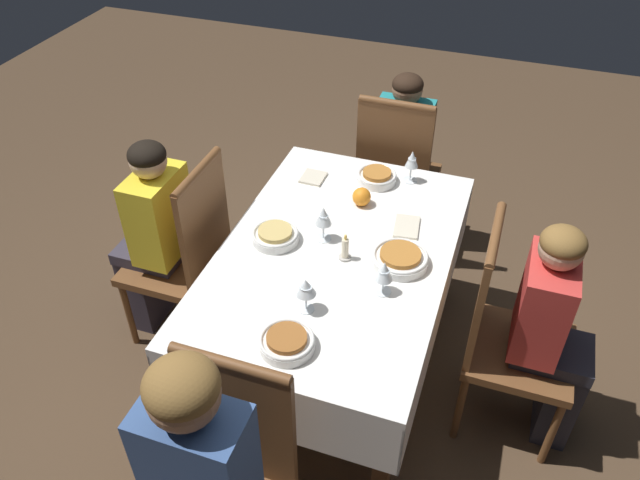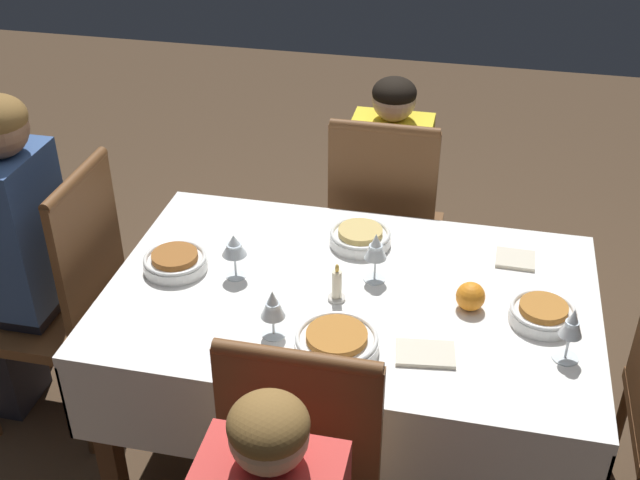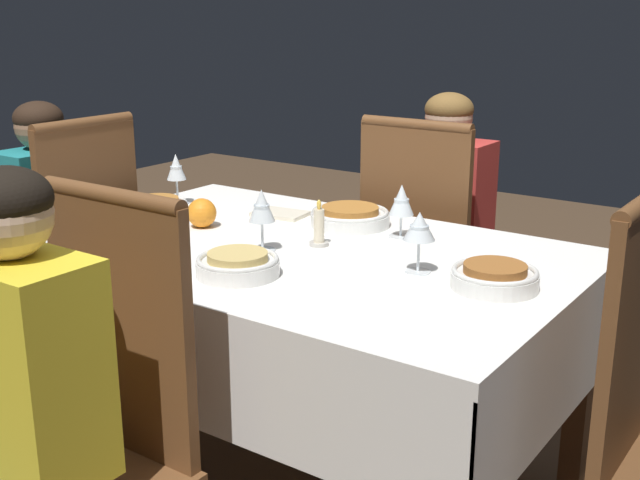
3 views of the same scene
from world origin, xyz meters
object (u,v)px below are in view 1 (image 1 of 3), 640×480
candle_centerpiece (345,250)px  bowl_south (400,258)px  chair_south (504,329)px  person_child_yellow (153,233)px  person_child_teal (404,149)px  bowl_north (275,235)px  chair_north (187,250)px  wine_glass_east (412,160)px  orange_fruit (362,197)px  bowl_east (377,177)px  bowl_west (288,342)px  wine_glass_west (305,288)px  person_child_red (552,330)px  wine_glass_south (384,272)px  dining_table (335,268)px  napkin_red_folded (407,227)px  wine_glass_north (324,217)px  napkin_spare_side (313,177)px  chair_east (396,171)px

candle_centerpiece → bowl_south: bearing=-78.7°
chair_south → person_child_yellow: (0.02, 1.61, 0.06)m
person_child_teal → bowl_north: person_child_teal is taller
chair_north → wine_glass_east: 1.12m
chair_south → orange_fruit: bearing=63.2°
person_child_teal → bowl_east: size_ratio=5.57×
bowl_north → chair_north: bearing=87.3°
bowl_west → chair_south: bearing=-53.3°
chair_north → wine_glass_west: (-0.36, -0.72, 0.31)m
person_child_teal → bowl_east: (-0.60, 0.00, 0.19)m
wine_glass_west → chair_north: bearing=63.5°
person_child_red → orange_fruit: 0.97m
wine_glass_west → wine_glass_south: 0.31m
dining_table → bowl_east: bearing=-2.6°
person_child_red → candle_centerpiece: person_child_red is taller
candle_centerpiece → napkin_red_folded: (0.28, -0.19, -0.04)m
candle_centerpiece → napkin_red_folded: 0.34m
bowl_north → wine_glass_north: size_ratio=1.21×
dining_table → chair_north: 0.73m
wine_glass_south → orange_fruit: bearing=24.4°
bowl_south → wine_glass_north: size_ratio=1.41×
wine_glass_south → bowl_east: (0.72, 0.22, -0.07)m
orange_fruit → napkin_spare_side: orange_fruit is taller
person_child_yellow → bowl_south: (0.01, -1.16, 0.17)m
dining_table → wine_glass_north: wine_glass_north is taller
bowl_north → napkin_red_folded: bearing=-62.3°
napkin_spare_side → chair_north: bearing=136.1°
person_child_teal → napkin_red_folded: person_child_teal is taller
chair_east → candle_centerpiece: (-1.01, -0.02, 0.25)m
chair_south → orange_fruit: (0.36, 0.71, 0.24)m
chair_east → bowl_west: (-1.53, 0.03, 0.23)m
chair_east → napkin_spare_side: (-0.51, 0.30, 0.21)m
wine_glass_south → napkin_spare_side: 0.83m
person_child_yellow → napkin_red_folded: bearing=102.1°
chair_north → bowl_north: size_ratio=5.07×
chair_east → person_child_yellow: person_child_yellow is taller
bowl_south → orange_fruit: orange_fruit is taller
bowl_east → candle_centerpiece: bearing=-177.6°
bowl_west → wine_glass_north: 0.62m
person_child_teal → bowl_north: 1.22m
wine_glass_east → orange_fruit: wine_glass_east is taller
chair_north → wine_glass_north: (0.06, -0.65, 0.32)m
wine_glass_east → napkin_spare_side: size_ratio=1.34×
bowl_west → bowl_north: (0.53, 0.26, -0.00)m
person_child_yellow → bowl_east: size_ratio=5.78×
chair_south → napkin_red_folded: bearing=61.7°
wine_glass_east → person_child_yellow: bearing=119.6°
napkin_red_folded → napkin_spare_side: (0.23, 0.51, -0.00)m
dining_table → bowl_east: (0.55, -0.02, 0.12)m
wine_glass_west → bowl_south: 0.46m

